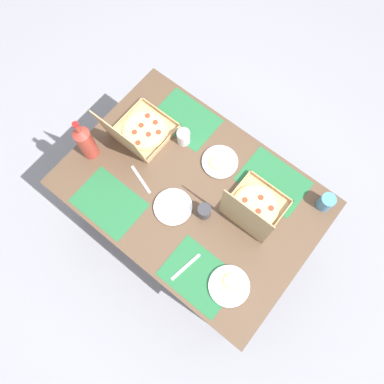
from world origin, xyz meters
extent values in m
plane|color=gray|center=(0.00, 0.00, 0.00)|extent=(6.00, 6.00, 0.00)
cylinder|color=#3F3328|center=(-0.63, -0.42, 0.37)|extent=(0.07, 0.07, 0.74)
cylinder|color=#3F3328|center=(0.63, -0.42, 0.37)|extent=(0.07, 0.07, 0.74)
cylinder|color=#3F3328|center=(-0.63, 0.42, 0.37)|extent=(0.07, 0.07, 0.74)
cylinder|color=#3F3328|center=(0.63, 0.42, 0.37)|extent=(0.07, 0.07, 0.74)
cube|color=brown|center=(0.00, 0.00, 0.76)|extent=(1.37, 0.96, 0.03)
cube|color=#236638|center=(-0.31, -0.33, 0.77)|extent=(0.36, 0.26, 0.00)
cube|color=#236638|center=(0.31, -0.33, 0.77)|extent=(0.36, 0.26, 0.00)
cube|color=#236638|center=(-0.31, 0.33, 0.77)|extent=(0.36, 0.26, 0.00)
cube|color=#236638|center=(0.31, 0.33, 0.77)|extent=(0.36, 0.26, 0.00)
cube|color=tan|center=(0.44, -0.12, 0.78)|extent=(0.29, 0.29, 0.01)
cube|color=tan|center=(0.30, -0.12, 0.80)|extent=(0.01, 0.29, 0.03)
cube|color=tan|center=(0.58, -0.12, 0.80)|extent=(0.01, 0.29, 0.03)
cube|color=tan|center=(0.44, -0.26, 0.80)|extent=(0.29, 0.01, 0.03)
cube|color=tan|center=(0.44, 0.02, 0.80)|extent=(0.29, 0.01, 0.03)
cylinder|color=#E0B76B|center=(0.44, -0.12, 0.79)|extent=(0.26, 0.26, 0.01)
cylinder|color=#EFD67F|center=(0.44, -0.12, 0.79)|extent=(0.23, 0.23, 0.00)
cylinder|color=red|center=(0.47, -0.13, 0.80)|extent=(0.03, 0.03, 0.00)
cylinder|color=red|center=(0.48, -0.07, 0.80)|extent=(0.03, 0.03, 0.00)
cylinder|color=red|center=(0.42, -0.03, 0.80)|extent=(0.03, 0.03, 0.00)
cylinder|color=red|center=(0.40, -0.11, 0.80)|extent=(0.03, 0.03, 0.00)
cylinder|color=red|center=(0.37, -0.15, 0.80)|extent=(0.03, 0.03, 0.00)
cylinder|color=red|center=(0.42, -0.19, 0.80)|extent=(0.03, 0.03, 0.00)
cylinder|color=red|center=(0.49, -0.20, 0.80)|extent=(0.03, 0.03, 0.00)
cube|color=tan|center=(0.44, 0.05, 0.95)|extent=(0.29, 0.05, 0.29)
cube|color=tan|center=(-0.32, -0.15, 0.78)|extent=(0.28, 0.28, 0.01)
cube|color=tan|center=(-0.46, -0.15, 0.80)|extent=(0.01, 0.28, 0.03)
cube|color=tan|center=(-0.18, -0.15, 0.80)|extent=(0.01, 0.28, 0.03)
cube|color=tan|center=(-0.32, -0.29, 0.80)|extent=(0.28, 0.01, 0.03)
cube|color=tan|center=(-0.32, -0.01, 0.80)|extent=(0.28, 0.01, 0.03)
cylinder|color=#E0B76B|center=(-0.32, -0.15, 0.79)|extent=(0.25, 0.25, 0.01)
cylinder|color=#EFD67F|center=(-0.32, -0.15, 0.79)|extent=(0.22, 0.22, 0.00)
cylinder|color=red|center=(-0.25, -0.14, 0.80)|extent=(0.03, 0.03, 0.00)
cylinder|color=red|center=(-0.30, -0.09, 0.80)|extent=(0.03, 0.03, 0.00)
cylinder|color=red|center=(-0.34, -0.13, 0.80)|extent=(0.03, 0.03, 0.00)
cylinder|color=red|center=(-0.39, -0.19, 0.80)|extent=(0.03, 0.03, 0.00)
cylinder|color=red|center=(-0.31, -0.20, 0.80)|extent=(0.03, 0.03, 0.00)
cube|color=tan|center=(-0.32, -0.01, 0.95)|extent=(0.28, 0.01, 0.28)
cylinder|color=white|center=(-0.01, -0.23, 0.78)|extent=(0.19, 0.19, 0.01)
cylinder|color=white|center=(-0.01, -0.23, 0.79)|extent=(0.20, 0.20, 0.01)
cylinder|color=#E0B76B|center=(0.00, -0.21, 0.79)|extent=(0.08, 0.08, 0.01)
cylinder|color=#EFD67F|center=(0.00, -0.21, 0.80)|extent=(0.07, 0.07, 0.00)
cylinder|color=white|center=(-0.46, 0.27, 0.78)|extent=(0.20, 0.20, 0.01)
cylinder|color=white|center=(-0.46, 0.27, 0.79)|extent=(0.21, 0.21, 0.01)
cylinder|color=#E0B76B|center=(-0.45, 0.25, 0.79)|extent=(0.08, 0.08, 0.01)
cylinder|color=#EFD67F|center=(-0.45, 0.25, 0.80)|extent=(0.07, 0.07, 0.00)
cylinder|color=white|center=(0.02, 0.13, 0.78)|extent=(0.20, 0.20, 0.01)
cylinder|color=white|center=(0.02, 0.13, 0.79)|extent=(0.21, 0.21, 0.01)
cylinder|color=#B2382D|center=(0.59, 0.17, 0.88)|extent=(0.09, 0.09, 0.22)
cone|color=#B2382D|center=(0.59, 0.17, 1.01)|extent=(0.09, 0.09, 0.04)
cylinder|color=#B2382D|center=(0.59, 0.17, 1.06)|extent=(0.03, 0.03, 0.06)
cylinder|color=red|center=(0.59, 0.17, 1.09)|extent=(0.03, 0.03, 0.01)
cylinder|color=silver|center=(0.23, -0.21, 0.82)|extent=(0.07, 0.07, 0.09)
cylinder|color=teal|center=(-0.59, -0.38, 0.82)|extent=(0.08, 0.08, 0.10)
cylinder|color=#333338|center=(-0.13, 0.06, 0.82)|extent=(0.07, 0.07, 0.09)
cube|color=#B7B7BC|center=(0.26, 0.12, 0.78)|extent=(0.19, 0.07, 0.00)
cube|color=#B7B7BC|center=(-0.23, 0.33, 0.78)|extent=(0.05, 0.19, 0.00)
camera|label=1|loc=(-0.42, 0.52, 2.72)|focal=35.47mm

